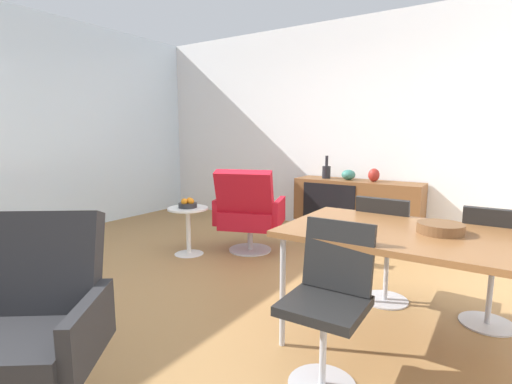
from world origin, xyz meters
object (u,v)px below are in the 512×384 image
at_px(vase_ceramic_small, 326,171).
at_px(lounge_chair_red, 249,211).
at_px(wooden_bowl_on_table, 440,228).
at_px(dining_chair_front_left, 329,298).
at_px(dining_chair_back_left, 385,245).
at_px(armchair_black_shell, 21,323).
at_px(dining_chair_back_right, 493,262).
at_px(dining_table, 424,241).
at_px(sideboard, 357,202).
at_px(side_table_round, 188,225).
at_px(vase_cobalt, 374,175).
at_px(magazine_stack, 69,243).
at_px(fruit_bowl, 188,204).
at_px(vase_sculptural_dark, 348,175).

xyz_separation_m(vase_ceramic_small, lounge_chair_red, (-0.34, -1.36, -0.35)).
bearing_deg(wooden_bowl_on_table, dining_chair_front_left, -124.65).
bearing_deg(wooden_bowl_on_table, vase_ceramic_small, 125.85).
bearing_deg(dining_chair_back_left, armchair_black_shell, -116.59).
xyz_separation_m(dining_chair_back_left, armchair_black_shell, (-1.07, -2.13, -0.00)).
bearing_deg(dining_chair_front_left, vase_ceramic_small, 113.18).
height_order(vase_ceramic_small, dining_chair_back_right, vase_ceramic_small).
relative_size(wooden_bowl_on_table, armchair_black_shell, 0.27).
distance_m(dining_table, dining_chair_back_left, 0.70).
distance_m(sideboard, dining_chair_back_right, 2.41).
relative_size(vase_ceramic_small, side_table_round, 0.58).
height_order(vase_ceramic_small, lounge_chair_red, vase_ceramic_small).
bearing_deg(vase_cobalt, magazine_stack, -139.81).
distance_m(side_table_round, magazine_stack, 1.47).
xyz_separation_m(dining_table, dining_chair_front_left, (-0.35, -0.56, -0.23)).
bearing_deg(vase_cobalt, dining_table, -67.68).
distance_m(armchair_black_shell, side_table_round, 2.46).
bearing_deg(magazine_stack, vase_ceramic_small, 47.49).
bearing_deg(vase_ceramic_small, magazine_stack, -132.51).
height_order(sideboard, side_table_round, sideboard).
distance_m(dining_chair_back_right, lounge_chair_red, 2.36).
bearing_deg(wooden_bowl_on_table, lounge_chair_red, 153.95).
distance_m(dining_chair_front_left, fruit_bowl, 2.45).
relative_size(dining_chair_back_left, dining_chair_front_left, 1.00).
bearing_deg(dining_chair_back_left, vase_cobalt, 109.01).
height_order(wooden_bowl_on_table, dining_chair_front_left, dining_chair_front_left).
relative_size(lounge_chair_red, side_table_round, 1.82).
xyz_separation_m(vase_cobalt, dining_chair_back_right, (1.34, -1.86, -0.33)).
distance_m(vase_sculptural_dark, dining_chair_front_left, 3.14).
bearing_deg(dining_table, fruit_bowl, 165.34).
bearing_deg(vase_ceramic_small, lounge_chair_red, -103.89).
distance_m(sideboard, wooden_bowl_on_table, 2.69).
relative_size(vase_sculptural_dark, vase_ceramic_small, 0.58).
relative_size(vase_cobalt, dining_table, 0.10).
distance_m(vase_sculptural_dark, armchair_black_shell, 4.00).
bearing_deg(wooden_bowl_on_table, vase_cobalt, 114.41).
bearing_deg(vase_sculptural_dark, side_table_round, -123.28).
relative_size(vase_cobalt, dining_chair_back_right, 0.19).
height_order(vase_cobalt, dining_table, vase_cobalt).
bearing_deg(dining_chair_back_left, dining_chair_front_left, -89.94).
height_order(vase_sculptural_dark, wooden_bowl_on_table, vase_sculptural_dark).
bearing_deg(dining_table, vase_ceramic_small, 123.92).
xyz_separation_m(vase_cobalt, fruit_bowl, (-1.49, -1.77, -0.24)).
xyz_separation_m(vase_cobalt, armchair_black_shell, (-0.43, -3.99, -0.34)).
xyz_separation_m(dining_chair_front_left, magazine_stack, (-3.44, 0.60, -0.42)).
xyz_separation_m(lounge_chair_red, side_table_round, (-0.52, -0.41, -0.15)).
bearing_deg(dining_table, dining_chair_front_left, -122.13).
bearing_deg(dining_chair_front_left, vase_sculptural_dark, 108.02).
distance_m(dining_chair_back_right, dining_chair_back_left, 0.70).
relative_size(vase_cobalt, vase_sculptural_dark, 0.93).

